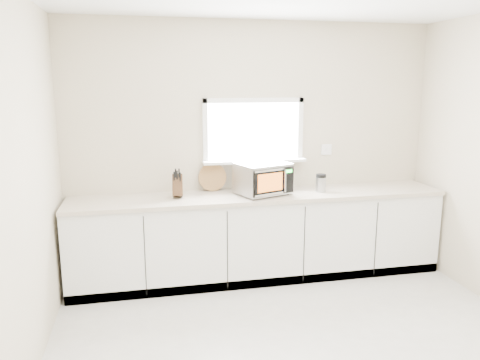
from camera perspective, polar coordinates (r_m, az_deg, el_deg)
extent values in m
cube|color=beige|center=(5.10, 1.58, 3.80)|extent=(4.00, 0.02, 2.70)
cube|color=white|center=(5.06, 1.64, 6.02)|extent=(1.00, 0.02, 0.60)
cube|color=white|center=(5.04, 1.79, 2.33)|extent=(1.12, 0.16, 0.03)
cube|color=white|center=(5.02, 1.70, 9.70)|extent=(1.10, 0.04, 0.05)
cube|color=white|center=(5.09, 1.66, 2.37)|extent=(1.10, 0.04, 0.05)
cube|color=white|center=(4.95, -4.27, 5.86)|extent=(0.05, 0.04, 0.70)
cube|color=white|center=(5.20, 7.34, 6.08)|extent=(0.05, 0.04, 0.70)
cube|color=white|center=(5.36, 10.49, 3.68)|extent=(0.12, 0.01, 0.12)
cube|color=white|center=(5.03, 2.34, -7.00)|extent=(3.92, 0.60, 0.88)
cube|color=beige|center=(4.89, 2.41, -1.93)|extent=(3.92, 0.64, 0.04)
cylinder|color=black|center=(4.64, 1.68, -2.33)|extent=(0.02, 0.02, 0.02)
cylinder|color=black|center=(4.88, -0.30, -1.59)|extent=(0.02, 0.02, 0.02)
cylinder|color=black|center=(4.88, 5.84, -1.67)|extent=(0.02, 0.02, 0.02)
cylinder|color=black|center=(5.12, 3.76, -1.00)|extent=(0.02, 0.02, 0.02)
cube|color=#A8AAAF|center=(4.84, 2.79, 0.20)|extent=(0.61, 0.54, 0.30)
cube|color=black|center=(4.68, 4.17, -0.21)|extent=(0.46, 0.18, 0.27)
cube|color=orange|center=(4.65, 3.71, -0.30)|extent=(0.28, 0.11, 0.18)
cylinder|color=silver|center=(4.73, 5.54, -0.10)|extent=(0.02, 0.02, 0.24)
cube|color=black|center=(4.78, 5.87, 0.01)|extent=(0.12, 0.05, 0.26)
cube|color=#19FF33|center=(4.76, 5.94, 1.07)|extent=(0.08, 0.03, 0.03)
cube|color=silver|center=(4.81, 2.81, 2.02)|extent=(0.61, 0.54, 0.01)
cube|color=#4F361C|center=(4.75, -7.61, -0.62)|extent=(0.13, 0.22, 0.25)
cube|color=black|center=(4.68, -8.04, 0.47)|extent=(0.02, 0.04, 0.09)
cube|color=black|center=(4.68, -7.68, 0.60)|extent=(0.02, 0.04, 0.09)
cube|color=black|center=(4.68, -7.30, 0.36)|extent=(0.02, 0.04, 0.09)
cube|color=black|center=(4.68, -7.86, 0.83)|extent=(0.02, 0.04, 0.09)
cube|color=black|center=(4.68, -7.44, 0.84)|extent=(0.02, 0.04, 0.09)
cylinder|color=#A57A40|center=(5.00, -3.38, 0.36)|extent=(0.30, 0.07, 0.30)
cylinder|color=#A8AAAF|center=(5.04, 9.82, -0.53)|extent=(0.13, 0.13, 0.15)
cylinder|color=black|center=(5.02, 9.86, 0.54)|extent=(0.12, 0.12, 0.04)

